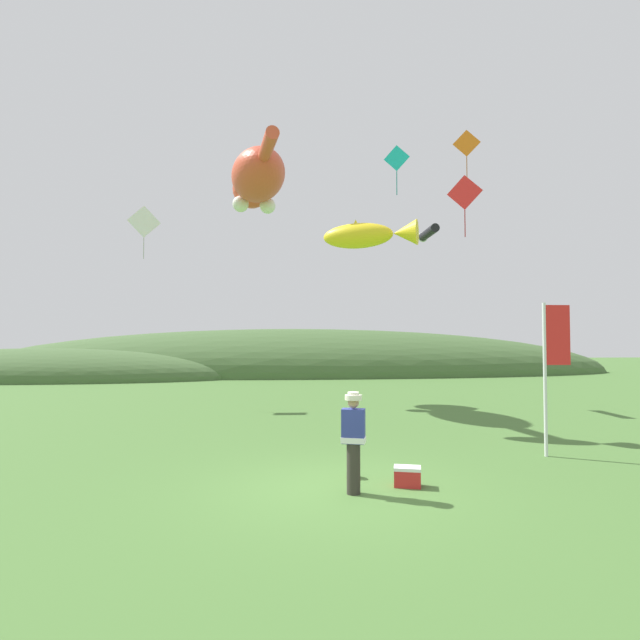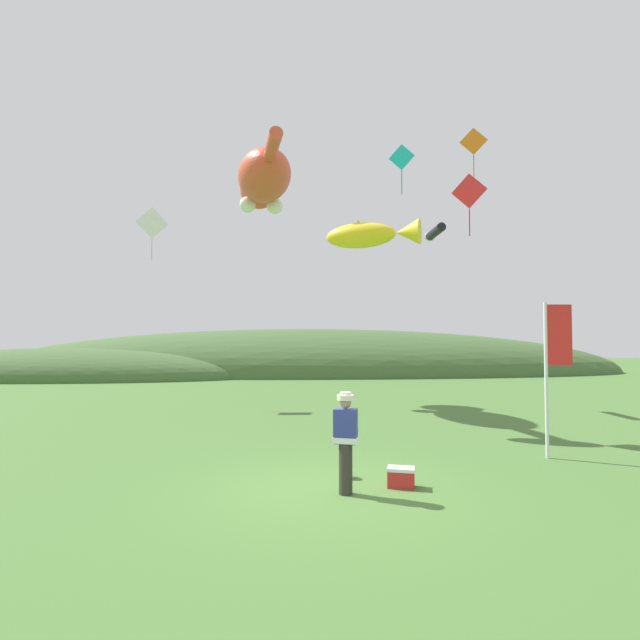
% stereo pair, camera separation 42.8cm
% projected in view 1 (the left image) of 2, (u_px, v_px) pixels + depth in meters
% --- Properties ---
extents(ground_plane, '(120.00, 120.00, 0.00)m').
position_uv_depth(ground_plane, '(336.00, 490.00, 8.95)').
color(ground_plane, '#477033').
extents(distant_hill_ridge, '(55.32, 15.41, 6.98)m').
position_uv_depth(distant_hill_ridge, '(261.00, 374.00, 38.35)').
color(distant_hill_ridge, '#426033').
rests_on(distant_hill_ridge, ground).
extents(festival_attendant, '(0.47, 0.36, 1.77)m').
position_uv_depth(festival_attendant, '(353.00, 439.00, 8.76)').
color(festival_attendant, '#332D28').
rests_on(festival_attendant, ground).
extents(kite_spool, '(0.13, 0.27, 0.27)m').
position_uv_depth(kite_spool, '(353.00, 471.00, 9.73)').
color(kite_spool, olive).
rests_on(kite_spool, ground).
extents(picnic_cooler, '(0.56, 0.44, 0.36)m').
position_uv_depth(picnic_cooler, '(407.00, 476.00, 9.17)').
color(picnic_cooler, red).
rests_on(picnic_cooler, ground).
extents(festival_banner_pole, '(0.66, 0.08, 3.55)m').
position_uv_depth(festival_banner_pole, '(552.00, 356.00, 11.60)').
color(festival_banner_pole, silver).
rests_on(festival_banner_pole, ground).
extents(kite_giant_cat, '(2.87, 7.77, 2.37)m').
position_uv_depth(kite_giant_cat, '(257.00, 180.00, 21.57)').
color(kite_giant_cat, '#E04C33').
extents(kite_fish_windsock, '(3.05, 1.88, 0.91)m').
position_uv_depth(kite_fish_windsock, '(368.00, 235.00, 15.52)').
color(kite_fish_windsock, yellow).
extents(kite_tube_streamer, '(0.44, 1.88, 0.44)m').
position_uv_depth(kite_tube_streamer, '(428.00, 233.00, 20.79)').
color(kite_tube_streamer, black).
extents(kite_diamond_teal, '(0.90, 0.41, 1.88)m').
position_uv_depth(kite_diamond_teal, '(397.00, 159.00, 18.47)').
color(kite_diamond_teal, '#19BFBF').
extents(kite_diamond_white, '(1.26, 0.56, 2.27)m').
position_uv_depth(kite_diamond_white, '(144.00, 222.00, 21.10)').
color(kite_diamond_white, white).
extents(kite_diamond_orange, '(1.05, 0.36, 2.00)m').
position_uv_depth(kite_diamond_orange, '(467.00, 144.00, 20.09)').
color(kite_diamond_orange, orange).
extents(kite_diamond_red, '(1.01, 0.60, 2.06)m').
position_uv_depth(kite_diamond_red, '(465.00, 193.00, 16.38)').
color(kite_diamond_red, red).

